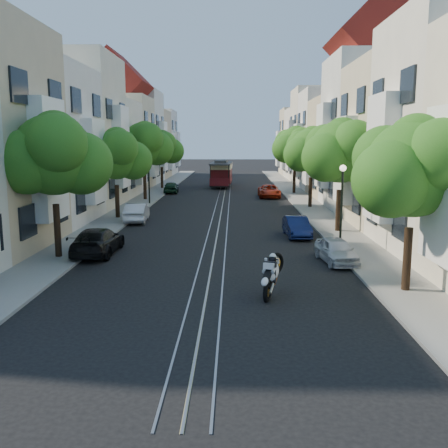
# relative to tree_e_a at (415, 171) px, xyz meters

# --- Properties ---
(ground) EXTENTS (200.00, 200.00, 0.00)m
(ground) POSITION_rel_tree_e_a_xyz_m (-7.26, 31.02, -4.40)
(ground) COLOR black
(ground) RESTS_ON ground
(sidewalk_east) EXTENTS (2.50, 80.00, 0.12)m
(sidewalk_east) POSITION_rel_tree_e_a_xyz_m (-0.01, 31.02, -4.34)
(sidewalk_east) COLOR gray
(sidewalk_east) RESTS_ON ground
(sidewalk_west) EXTENTS (2.50, 80.00, 0.12)m
(sidewalk_west) POSITION_rel_tree_e_a_xyz_m (-14.51, 31.02, -4.34)
(sidewalk_west) COLOR gray
(sidewalk_west) RESTS_ON ground
(rail_left) EXTENTS (0.06, 80.00, 0.02)m
(rail_left) POSITION_rel_tree_e_a_xyz_m (-7.81, 31.02, -4.39)
(rail_left) COLOR gray
(rail_left) RESTS_ON ground
(rail_slot) EXTENTS (0.06, 80.00, 0.02)m
(rail_slot) POSITION_rel_tree_e_a_xyz_m (-7.26, 31.02, -4.39)
(rail_slot) COLOR gray
(rail_slot) RESTS_ON ground
(rail_right) EXTENTS (0.06, 80.00, 0.02)m
(rail_right) POSITION_rel_tree_e_a_xyz_m (-6.71, 31.02, -4.39)
(rail_right) COLOR gray
(rail_right) RESTS_ON ground
(lane_line) EXTENTS (0.08, 80.00, 0.01)m
(lane_line) POSITION_rel_tree_e_a_xyz_m (-7.26, 31.02, -4.40)
(lane_line) COLOR tan
(lane_line) RESTS_ON ground
(townhouses_east) EXTENTS (7.75, 72.00, 12.00)m
(townhouses_east) POSITION_rel_tree_e_a_xyz_m (4.61, 30.94, 0.79)
(townhouses_east) COLOR beige
(townhouses_east) RESTS_ON ground
(townhouses_west) EXTENTS (7.75, 72.00, 11.76)m
(townhouses_west) POSITION_rel_tree_e_a_xyz_m (-19.13, 30.94, 0.68)
(townhouses_west) COLOR silver
(townhouses_west) RESTS_ON ground
(tree_e_a) EXTENTS (4.72, 3.87, 6.27)m
(tree_e_a) POSITION_rel_tree_e_a_xyz_m (0.00, 0.00, 0.00)
(tree_e_a) COLOR black
(tree_e_a) RESTS_ON ground
(tree_e_b) EXTENTS (4.93, 4.08, 6.68)m
(tree_e_b) POSITION_rel_tree_e_a_xyz_m (0.00, 12.00, 0.34)
(tree_e_b) COLOR black
(tree_e_b) RESTS_ON ground
(tree_e_c) EXTENTS (4.84, 3.99, 6.52)m
(tree_e_c) POSITION_rel_tree_e_a_xyz_m (0.00, 23.00, 0.20)
(tree_e_c) COLOR black
(tree_e_c) RESTS_ON ground
(tree_e_d) EXTENTS (5.01, 4.16, 6.85)m
(tree_e_d) POSITION_rel_tree_e_a_xyz_m (0.00, 34.00, 0.47)
(tree_e_d) COLOR black
(tree_e_d) RESTS_ON ground
(tree_w_a) EXTENTS (4.93, 4.08, 6.68)m
(tree_w_a) POSITION_rel_tree_e_a_xyz_m (-14.40, 5.00, 0.34)
(tree_w_a) COLOR black
(tree_w_a) RESTS_ON ground
(tree_w_b) EXTENTS (4.72, 3.87, 6.27)m
(tree_w_b) POSITION_rel_tree_e_a_xyz_m (-14.40, 17.00, 0.00)
(tree_w_b) COLOR black
(tree_w_b) RESTS_ON ground
(tree_w_c) EXTENTS (5.13, 4.28, 7.09)m
(tree_w_c) POSITION_rel_tree_e_a_xyz_m (-14.40, 28.00, 0.67)
(tree_w_c) COLOR black
(tree_w_c) RESTS_ON ground
(tree_w_d) EXTENTS (4.84, 3.99, 6.52)m
(tree_w_d) POSITION_rel_tree_e_a_xyz_m (-14.40, 39.00, 0.20)
(tree_w_d) COLOR black
(tree_w_d) RESTS_ON ground
(lamp_east) EXTENTS (0.32, 0.32, 4.16)m
(lamp_east) POSITION_rel_tree_e_a_xyz_m (-0.96, 7.02, -1.55)
(lamp_east) COLOR black
(lamp_east) RESTS_ON ground
(lamp_west) EXTENTS (0.32, 0.32, 4.16)m
(lamp_west) POSITION_rel_tree_e_a_xyz_m (-13.56, 25.02, -1.55)
(lamp_west) COLOR black
(lamp_west) RESTS_ON ground
(sportbike_rider) EXTENTS (0.95, 2.09, 1.51)m
(sportbike_rider) POSITION_rel_tree_e_a_xyz_m (-4.96, -0.43, -3.55)
(sportbike_rider) COLOR black
(sportbike_rider) RESTS_ON ground
(cable_car) EXTENTS (2.70, 7.66, 2.91)m
(cable_car) POSITION_rel_tree_e_a_xyz_m (-7.76, 41.96, -2.68)
(cable_car) COLOR black
(cable_car) RESTS_ON ground
(parked_car_e_near) EXTENTS (1.72, 3.45, 1.13)m
(parked_car_e_near) POSITION_rel_tree_e_a_xyz_m (-1.66, 4.51, -3.83)
(parked_car_e_near) COLOR silver
(parked_car_e_near) RESTS_ON ground
(parked_car_e_mid) EXTENTS (1.40, 3.55, 1.15)m
(parked_car_e_mid) POSITION_rel_tree_e_a_xyz_m (-2.68, 10.67, -3.82)
(parked_car_e_mid) COLOR #0D1743
(parked_car_e_mid) RESTS_ON ground
(parked_car_e_far) EXTENTS (2.06, 4.42, 1.23)m
(parked_car_e_far) POSITION_rel_tree_e_a_xyz_m (-2.86, 30.67, -3.79)
(parked_car_e_far) COLOR maroon
(parked_car_e_far) RESTS_ON ground
(parked_car_w_near) EXTENTS (1.84, 4.51, 1.31)m
(parked_car_w_near) POSITION_rel_tree_e_a_xyz_m (-12.86, 5.95, -3.74)
(parked_car_w_near) COLOR black
(parked_car_w_near) RESTS_ON ground
(parked_car_w_mid) EXTENTS (1.61, 3.96, 1.28)m
(parked_car_w_mid) POSITION_rel_tree_e_a_xyz_m (-12.86, 15.76, -3.76)
(parked_car_w_mid) COLOR silver
(parked_car_w_mid) RESTS_ON ground
(parked_car_w_far) EXTENTS (1.63, 3.66, 1.22)m
(parked_car_w_far) POSITION_rel_tree_e_a_xyz_m (-12.86, 34.46, -3.79)
(parked_car_w_far) COLOR black
(parked_car_w_far) RESTS_ON ground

